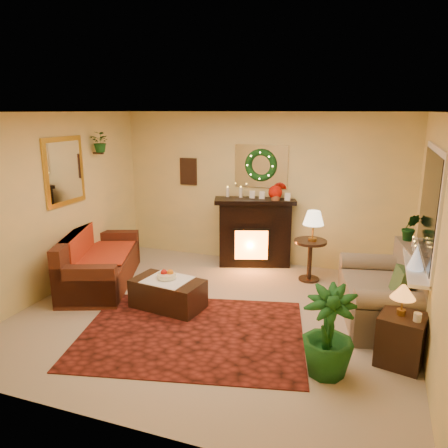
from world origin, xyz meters
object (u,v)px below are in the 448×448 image
(sofa, at_px, (101,257))
(loveseat, at_px, (383,289))
(end_table_square, at_px, (401,340))
(fireplace, at_px, (255,234))
(side_table_round, at_px, (310,261))
(coffee_table, at_px, (168,293))

(sofa, relative_size, loveseat, 1.24)
(end_table_square, bearing_deg, fireplace, 133.10)
(loveseat, bearing_deg, fireplace, 133.50)
(loveseat, distance_m, side_table_round, 1.51)
(side_table_round, bearing_deg, fireplace, 157.99)
(sofa, xyz_separation_m, end_table_square, (4.30, -0.83, -0.16))
(sofa, distance_m, end_table_square, 4.38)
(sofa, relative_size, end_table_square, 3.53)
(loveseat, height_order, side_table_round, loveseat)
(end_table_square, bearing_deg, side_table_round, 122.06)
(fireplace, xyz_separation_m, loveseat, (2.10, -1.46, -0.13))
(fireplace, relative_size, end_table_square, 2.19)
(sofa, distance_m, fireplace, 2.58)
(end_table_square, bearing_deg, loveseat, 101.34)
(fireplace, bearing_deg, sofa, -159.04)
(coffee_table, bearing_deg, loveseat, 20.54)
(fireplace, distance_m, side_table_round, 1.12)
(end_table_square, height_order, coffee_table, end_table_square)
(sofa, height_order, coffee_table, sofa)
(sofa, bearing_deg, side_table_round, 0.94)
(loveseat, bearing_deg, side_table_round, 124.20)
(sofa, bearing_deg, coffee_table, -38.99)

